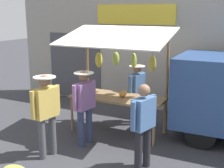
% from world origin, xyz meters
% --- Properties ---
extents(ground_plane, '(40.00, 40.00, 0.00)m').
position_xyz_m(ground_plane, '(0.00, 0.00, 0.00)').
color(ground_plane, '#38383D').
extents(street_backdrop, '(9.00, 0.30, 3.40)m').
position_xyz_m(street_backdrop, '(0.06, -2.20, 1.70)').
color(street_backdrop, '#9E998E').
rests_on(street_backdrop, ground).
extents(market_stall, '(2.50, 1.46, 2.50)m').
position_xyz_m(market_stall, '(-0.00, -0.03, 1.54)').
color(market_stall, olive).
rests_on(market_stall, ground).
extents(vendor_with_sunhat, '(0.40, 0.66, 1.55)m').
position_xyz_m(vendor_with_sunhat, '(-0.18, -0.75, 0.90)').
color(vendor_with_sunhat, '#4C4C51').
rests_on(vendor_with_sunhat, ground).
extents(shopper_in_grey_tee, '(0.43, 0.70, 1.67)m').
position_xyz_m(shopper_in_grey_tee, '(0.70, 1.77, 0.99)').
color(shopper_in_grey_tee, '#4C4C51').
rests_on(shopper_in_grey_tee, ground).
extents(shopper_with_ponytail, '(0.42, 0.69, 1.64)m').
position_xyz_m(shopper_with_ponytail, '(0.33, 0.95, 0.97)').
color(shopper_with_ponytail, navy).
rests_on(shopper_with_ponytail, ground).
extents(shopper_with_shopping_bag, '(0.33, 0.67, 1.61)m').
position_xyz_m(shopper_with_shopping_bag, '(-1.18, 1.41, 0.93)').
color(shopper_with_shopping_bag, '#232328').
rests_on(shopper_with_shopping_bag, ground).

